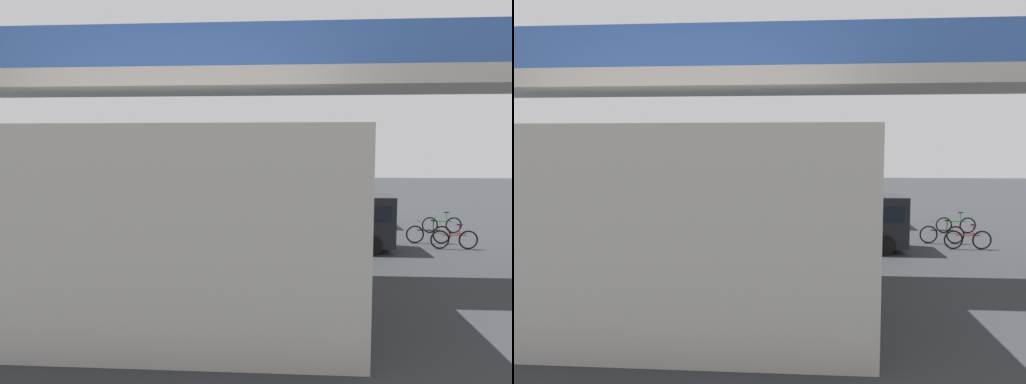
% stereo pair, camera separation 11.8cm
% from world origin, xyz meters
% --- Properties ---
extents(ground, '(80.00, 80.00, 0.00)m').
position_xyz_m(ground, '(0.00, 0.00, 0.00)').
color(ground, '#2D3033').
extents(city_bus, '(11.54, 2.85, 3.15)m').
position_xyz_m(city_bus, '(-0.95, -0.35, 1.88)').
color(city_bus, '#196BB7').
rests_on(city_bus, ground).
extents(parked_van, '(4.80, 2.17, 2.05)m').
position_xyz_m(parked_van, '(-4.67, 5.79, 1.18)').
color(parked_van, black).
rests_on(parked_van, ground).
extents(bicycle_green, '(1.77, 0.44, 0.96)m').
position_xyz_m(bicycle_green, '(-10.14, 2.02, 0.37)').
color(bicycle_green, black).
rests_on(bicycle_green, ground).
extents(bicycle_red, '(1.77, 0.44, 0.96)m').
position_xyz_m(bicycle_red, '(-9.49, 5.55, 0.37)').
color(bicycle_red, black).
rests_on(bicycle_red, ground).
extents(bicycle_black, '(1.77, 0.44, 0.96)m').
position_xyz_m(bicycle_black, '(-8.84, 4.49, 0.37)').
color(bicycle_black, black).
rests_on(bicycle_black, ground).
extents(pedestrian, '(0.38, 0.38, 1.79)m').
position_xyz_m(pedestrian, '(-5.69, 3.58, 0.89)').
color(pedestrian, '#2D2D38').
rests_on(pedestrian, ground).
extents(traffic_sign, '(0.08, 0.60, 2.80)m').
position_xyz_m(traffic_sign, '(7.32, -3.25, 1.89)').
color(traffic_sign, slate).
rests_on(traffic_sign, ground).
extents(lane_dash_leftmost, '(2.00, 0.20, 0.01)m').
position_xyz_m(lane_dash_leftmost, '(-8.00, -2.95, 0.00)').
color(lane_dash_leftmost, silver).
rests_on(lane_dash_leftmost, ground).
extents(lane_dash_left, '(2.00, 0.20, 0.01)m').
position_xyz_m(lane_dash_left, '(-4.00, -2.95, 0.00)').
color(lane_dash_left, silver).
rests_on(lane_dash_left, ground).
extents(lane_dash_centre, '(2.00, 0.20, 0.01)m').
position_xyz_m(lane_dash_centre, '(0.00, -2.95, 0.00)').
color(lane_dash_centre, silver).
rests_on(lane_dash_centre, ground).
extents(lane_dash_right, '(2.00, 0.20, 0.01)m').
position_xyz_m(lane_dash_right, '(4.00, -2.95, 0.00)').
color(lane_dash_right, silver).
rests_on(lane_dash_right, ground).
extents(lane_dash_rightmost, '(2.00, 0.20, 0.01)m').
position_xyz_m(lane_dash_rightmost, '(8.00, -2.95, 0.00)').
color(lane_dash_rightmost, silver).
rests_on(lane_dash_rightmost, ground).
extents(pedestrian_overpass, '(29.76, 2.60, 7.05)m').
position_xyz_m(pedestrian_overpass, '(0.00, 9.93, 5.28)').
color(pedestrian_overpass, '#B2ADA5').
rests_on(pedestrian_overpass, ground).
extents(station_building, '(9.00, 5.04, 4.20)m').
position_xyz_m(station_building, '(-0.10, 13.49, 2.10)').
color(station_building, '#B2ADA5').
rests_on(station_building, ground).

